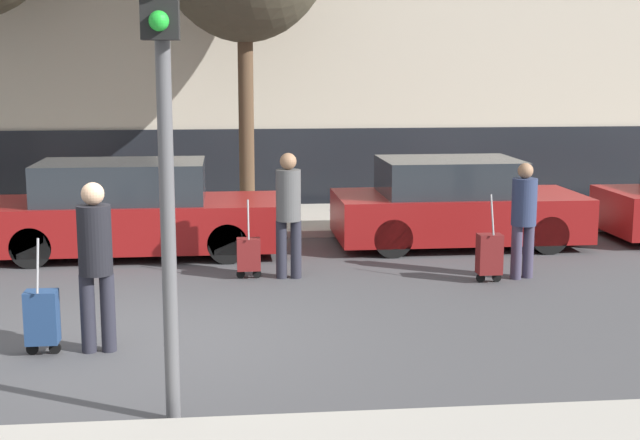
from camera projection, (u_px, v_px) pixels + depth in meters
ground_plane at (142, 340)px, 9.50m from camera, size 80.00×80.00×0.00m
sidewalk_far at (176, 222)px, 16.35m from camera, size 28.00×3.00×0.12m
parked_car_1 at (131, 212)px, 13.69m from camera, size 4.55×1.76×1.45m
parked_car_2 at (455, 205)px, 14.42m from camera, size 3.96×1.85×1.41m
pedestrian_left at (95, 256)px, 8.94m from camera, size 0.35×0.34×1.75m
trolley_left at (42, 317)px, 8.96m from camera, size 0.34×0.29×1.20m
pedestrian_center at (288, 208)px, 12.10m from camera, size 0.35×0.34×1.73m
trolley_center at (249, 254)px, 12.20m from camera, size 0.34×0.29×1.10m
pedestrian_right at (524, 214)px, 12.11m from camera, size 0.34×0.34×1.59m
trolley_right at (489, 254)px, 11.96m from camera, size 0.34×0.29×1.20m
traffic_light at (163, 83)px, 6.76m from camera, size 0.28×0.47×3.87m
parked_bicycle at (419, 194)px, 16.86m from camera, size 1.77×0.06×0.96m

